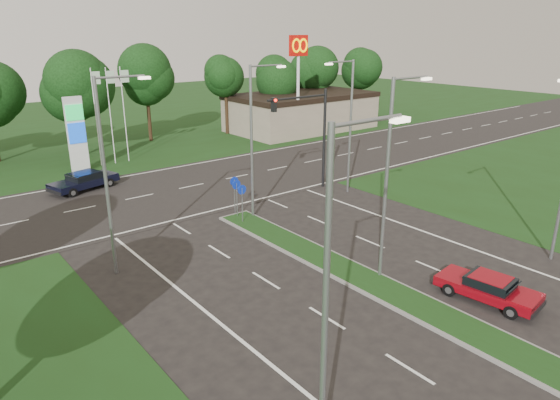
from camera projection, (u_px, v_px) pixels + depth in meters
ground at (493, 344)px, 18.03m from camera, size 160.00×160.00×0.00m
verge_far at (55, 127)px, 58.77m from camera, size 160.00×50.00×0.02m
cross_road at (179, 189)px, 35.81m from camera, size 160.00×12.00×0.02m
median_kerb at (404, 299)px, 20.97m from camera, size 2.00×26.00×0.12m
commercial_building at (302, 112)px, 57.04m from camera, size 16.00×9.00×4.00m
streetlight_median_near at (390, 170)px, 21.43m from camera, size 2.53×0.22×9.00m
streetlight_median_far at (254, 134)px, 28.84m from camera, size 2.53×0.22×9.00m
streetlight_left_near at (332, 290)px, 11.50m from camera, size 2.53×0.22×9.00m
streetlight_left_far at (109, 167)px, 21.87m from camera, size 2.53×0.22×9.00m
streetlight_right_far at (349, 120)px, 33.44m from camera, size 2.53×0.22×9.00m
traffic_signal at (311, 125)px, 34.11m from camera, size 5.10×0.42×7.00m
median_signs at (238, 191)px, 29.63m from camera, size 1.16×1.76×2.38m
gas_pylon at (79, 132)px, 39.25m from camera, size 5.80×1.26×8.00m
mcdonalds_sign at (299, 60)px, 49.77m from camera, size 2.20×0.47×10.40m
treeline_far at (93, 76)px, 45.47m from camera, size 6.00×6.00×9.90m
red_sedan at (488, 288)px, 20.79m from camera, size 2.14×4.21×1.11m
navy_sedan at (84, 181)px, 35.40m from camera, size 4.96×3.05×1.27m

